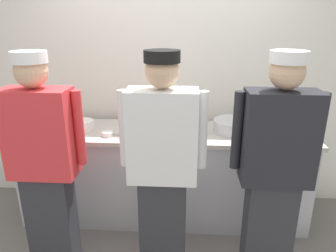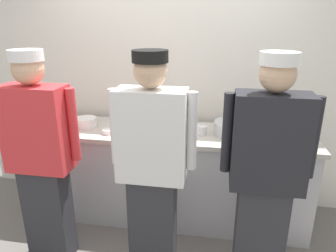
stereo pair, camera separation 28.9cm
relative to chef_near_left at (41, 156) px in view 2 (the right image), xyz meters
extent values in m
plane|color=slate|center=(0.83, 0.39, -0.93)|extent=(9.00, 9.00, 0.00)
cube|color=silver|center=(0.83, 1.20, 0.39)|extent=(4.38, 0.10, 2.64)
cube|color=#B2B2B7|center=(0.83, 0.74, -0.49)|extent=(2.74, 0.61, 0.89)
cube|color=#B7B2A8|center=(0.83, 0.74, -0.02)|extent=(2.79, 0.66, 0.04)
cube|color=#2D2D33|center=(0.00, 0.00, -0.52)|extent=(0.35, 0.20, 0.83)
cube|color=red|center=(0.00, 0.00, 0.23)|extent=(0.48, 0.24, 0.66)
cylinder|color=red|center=(-0.28, 0.04, 0.26)|extent=(0.07, 0.07, 0.56)
cylinder|color=red|center=(0.28, 0.04, 0.26)|extent=(0.07, 0.07, 0.56)
sphere|color=tan|center=(0.00, 0.00, 0.67)|extent=(0.22, 0.22, 0.22)
cylinder|color=white|center=(0.00, 0.00, 0.77)|extent=(0.24, 0.24, 0.08)
cube|color=#2D2D33|center=(0.88, -0.02, -0.51)|extent=(0.35, 0.20, 0.84)
cube|color=white|center=(0.88, -0.02, 0.23)|extent=(0.49, 0.24, 0.66)
cylinder|color=white|center=(0.61, 0.02, 0.27)|extent=(0.07, 0.07, 0.56)
cylinder|color=white|center=(1.16, 0.02, 0.27)|extent=(0.07, 0.07, 0.56)
sphere|color=tan|center=(0.88, -0.02, 0.68)|extent=(0.23, 0.23, 0.23)
cylinder|color=black|center=(0.88, -0.02, 0.78)|extent=(0.24, 0.24, 0.08)
cube|color=#2D2D33|center=(1.68, -0.01, -0.51)|extent=(0.35, 0.20, 0.84)
cube|color=#232328|center=(1.68, -0.01, 0.24)|extent=(0.49, 0.24, 0.66)
cylinder|color=#232328|center=(1.40, 0.03, 0.27)|extent=(0.07, 0.07, 0.56)
cylinder|color=#232328|center=(1.96, 0.03, 0.27)|extent=(0.07, 0.07, 0.56)
sphere|color=tan|center=(1.68, -0.01, 0.68)|extent=(0.23, 0.23, 0.23)
cylinder|color=white|center=(1.68, -0.01, 0.78)|extent=(0.24, 0.24, 0.08)
cylinder|color=white|center=(0.06, 0.72, 0.00)|extent=(0.20, 0.20, 0.01)
cylinder|color=white|center=(0.06, 0.72, 0.01)|extent=(0.20, 0.20, 0.01)
cylinder|color=white|center=(0.06, 0.72, 0.03)|extent=(0.20, 0.20, 0.01)
cylinder|color=white|center=(0.06, 0.72, 0.04)|extent=(0.20, 0.20, 0.01)
cylinder|color=white|center=(0.06, 0.72, 0.05)|extent=(0.20, 0.20, 0.01)
cylinder|color=white|center=(0.06, 0.72, 0.06)|extent=(0.20, 0.20, 0.01)
cylinder|color=white|center=(0.06, 0.72, 0.07)|extent=(0.20, 0.20, 0.01)
cylinder|color=white|center=(0.06, 0.72, 0.09)|extent=(0.20, 0.20, 0.01)
cylinder|color=#B7BABF|center=(1.50, 0.76, 0.05)|extent=(0.38, 0.38, 0.11)
cube|color=#B7BABF|center=(0.60, 0.74, 0.01)|extent=(0.44, 0.31, 0.02)
cylinder|color=#56A333|center=(-0.32, 0.75, 0.07)|extent=(0.05, 0.05, 0.15)
cone|color=#56A333|center=(-0.32, 0.75, 0.17)|extent=(0.05, 0.05, 0.04)
cylinder|color=red|center=(0.93, 0.54, 0.08)|extent=(0.05, 0.05, 0.17)
cone|color=red|center=(0.93, 0.54, 0.19)|extent=(0.05, 0.05, 0.04)
cylinder|color=white|center=(1.04, 0.56, 0.02)|extent=(0.10, 0.10, 0.05)
cylinder|color=gold|center=(1.04, 0.56, 0.04)|extent=(0.08, 0.08, 0.01)
cylinder|color=white|center=(-0.04, 0.56, 0.02)|extent=(0.10, 0.10, 0.04)
cylinder|color=red|center=(-0.04, 0.56, 0.03)|extent=(0.08, 0.08, 0.01)
cylinder|color=white|center=(0.33, 0.57, 0.02)|extent=(0.10, 0.10, 0.04)
cylinder|color=orange|center=(0.33, 0.57, 0.03)|extent=(0.08, 0.08, 0.01)
cylinder|color=white|center=(1.20, 0.70, 0.04)|extent=(0.09, 0.09, 0.08)
cube|color=#B7BABF|center=(1.07, 0.82, 0.00)|extent=(0.19, 0.03, 0.01)
cube|color=black|center=(0.94, 0.82, 0.00)|extent=(0.09, 0.03, 0.02)
camera|label=1|loc=(1.05, -2.02, 1.01)|focal=33.05mm
camera|label=2|loc=(1.34, -1.98, 1.01)|focal=33.05mm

